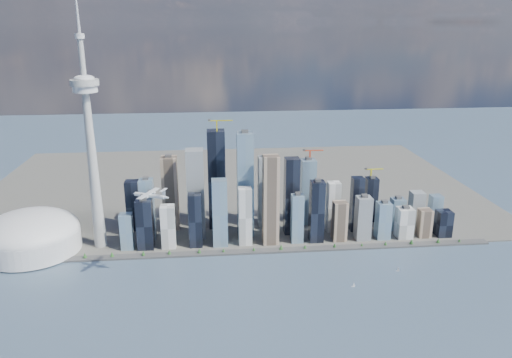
{
  "coord_description": "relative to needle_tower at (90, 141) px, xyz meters",
  "views": [
    {
      "loc": [
        -59.6,
        -712.19,
        468.62
      ],
      "look_at": [
        35.34,
        260.0,
        160.73
      ],
      "focal_mm": 35.0,
      "sensor_mm": 36.0,
      "label": 1
    }
  ],
  "objects": [
    {
      "name": "sailboat_east",
      "position": [
        604.74,
        -171.61,
        -232.62
      ],
      "size": [
        7.17,
        3.85,
        10.05
      ],
      "rotation": [
        0.0,
        0.0,
        -0.33
      ],
      "color": "silver",
      "rests_on": "ground"
    },
    {
      "name": "shoreline_trees",
      "position": [
        300.0,
        -60.0,
        -227.06
      ],
      "size": [
        960.53,
        7.2,
        8.8
      ],
      "color": "#3F2D1E",
      "rests_on": "seawall"
    },
    {
      "name": "dome_stadium",
      "position": [
        -140.0,
        -10.0,
        -196.4
      ],
      "size": [
        200.0,
        200.0,
        86.0
      ],
      "color": "silver",
      "rests_on": "land"
    },
    {
      "name": "seawall",
      "position": [
        300.0,
        -60.0,
        -233.84
      ],
      "size": [
        1100.0,
        22.0,
        4.0
      ],
      "primitive_type": "cube",
      "color": "#383838",
      "rests_on": "ground"
    },
    {
      "name": "land",
      "position": [
        300.0,
        390.0,
        -234.34
      ],
      "size": [
        1400.0,
        900.0,
        3.0
      ],
      "primitive_type": "cube",
      "color": "#4C4C47",
      "rests_on": "ground"
    },
    {
      "name": "needle_tower",
      "position": [
        0.0,
        0.0,
        0.0
      ],
      "size": [
        56.0,
        56.0,
        550.5
      ],
      "color": "#A0A09B",
      "rests_on": "land"
    },
    {
      "name": "ground",
      "position": [
        300.0,
        -310.0,
        -235.84
      ],
      "size": [
        4000.0,
        4000.0,
        0.0
      ],
      "primitive_type": "plane",
      "color": "#324058",
      "rests_on": "ground"
    },
    {
      "name": "airplane",
      "position": [
        135.31,
        -177.89,
        -58.7
      ],
      "size": [
        68.14,
        61.2,
        17.54
      ],
      "rotation": [
        0.0,
        0.0,
        -0.43
      ],
      "color": "silver",
      "rests_on": "ground"
    },
    {
      "name": "sailboat_west",
      "position": [
        500.46,
        -222.26,
        -232.73
      ],
      "size": [
        7.01,
        2.51,
        9.68
      ],
      "rotation": [
        0.0,
        0.0,
        -0.11
      ],
      "color": "silver",
      "rests_on": "ground"
    },
    {
      "name": "skyscraper_cluster",
      "position": [
        359.62,
        26.82,
        -155.47
      ],
      "size": [
        736.0,
        142.0,
        258.93
      ],
      "color": "black",
      "rests_on": "land"
    }
  ]
}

